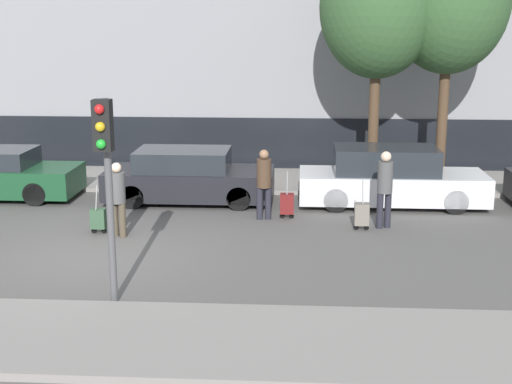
{
  "coord_description": "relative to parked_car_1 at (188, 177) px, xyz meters",
  "views": [
    {
      "loc": [
        4.03,
        -13.16,
        4.51
      ],
      "look_at": [
        3.1,
        1.8,
        0.95
      ],
      "focal_mm": 50.0,
      "sensor_mm": 36.0,
      "label": 1
    }
  ],
  "objects": [
    {
      "name": "pedestrian_left",
      "position": [
        -1.02,
        -3.2,
        0.28
      ],
      "size": [
        0.34,
        0.34,
        1.63
      ],
      "rotation": [
        0.0,
        0.0,
        -0.4
      ],
      "color": "#4C4233",
      "rests_on": "ground_plane"
    },
    {
      "name": "trolley_right",
      "position": [
        4.26,
        -2.37,
        -0.28
      ],
      "size": [
        0.34,
        0.29,
        1.15
      ],
      "color": "slate",
      "rests_on": "ground_plane"
    },
    {
      "name": "parked_car_1",
      "position": [
        0.0,
        0.0,
        0.0
      ],
      "size": [
        4.29,
        1.81,
        1.36
      ],
      "color": "black",
      "rests_on": "ground_plane"
    },
    {
      "name": "trolley_center",
      "position": [
        2.58,
        -1.5,
        -0.29
      ],
      "size": [
        0.34,
        0.29,
        1.14
      ],
      "color": "maroon",
      "rests_on": "ground_plane"
    },
    {
      "name": "pedestrian_center",
      "position": [
        2.03,
        -1.59,
        0.3
      ],
      "size": [
        0.35,
        0.34,
        1.66
      ],
      "rotation": [
        0.0,
        0.0,
        3.32
      ],
      "color": "#23232D",
      "rests_on": "ground_plane"
    },
    {
      "name": "pedestrian_right",
      "position": [
        4.77,
        -2.16,
        0.36
      ],
      "size": [
        0.34,
        0.34,
        1.75
      ],
      "rotation": [
        0.0,
        0.0,
        0.39
      ],
      "color": "#23232D",
      "rests_on": "ground_plane"
    },
    {
      "name": "traffic_light",
      "position": [
        -0.18,
        -7.0,
        1.78
      ],
      "size": [
        0.28,
        0.47,
        3.38
      ],
      "color": "#515154",
      "rests_on": "ground_plane"
    },
    {
      "name": "sidewalk_far",
      "position": [
        -1.18,
        2.36,
        -0.58
      ],
      "size": [
        28.0,
        3.0,
        0.12
      ],
      "color": "gray",
      "rests_on": "ground_plane"
    },
    {
      "name": "sidewalk_near",
      "position": [
        -1.18,
        -8.39,
        -0.58
      ],
      "size": [
        28.0,
        2.5,
        0.12
      ],
      "color": "gray",
      "rests_on": "ground_plane"
    },
    {
      "name": "parked_car_2",
      "position": [
        5.14,
        -0.07,
        0.05
      ],
      "size": [
        4.66,
        1.72,
        1.49
      ],
      "color": "silver",
      "rests_on": "ground_plane"
    },
    {
      "name": "bare_tree_near_crossing",
      "position": [
        6.75,
        1.93,
        4.44
      ],
      "size": [
        3.18,
        3.18,
        6.93
      ],
      "color": "#4C3826",
      "rests_on": "sidewalk_far"
    },
    {
      "name": "trolley_left",
      "position": [
        -1.53,
        -2.99,
        -0.31
      ],
      "size": [
        0.34,
        0.29,
        1.09
      ],
      "color": "#335138",
      "rests_on": "ground_plane"
    },
    {
      "name": "ground_plane",
      "position": [
        -1.18,
        -4.64,
        -0.64
      ],
      "size": [
        80.0,
        80.0,
        0.0
      ],
      "primitive_type": "plane",
      "color": "#565451"
    },
    {
      "name": "bare_tree_down_street",
      "position": [
        4.85,
        1.63,
        4.26
      ],
      "size": [
        3.06,
        3.06,
        6.68
      ],
      "color": "#4C3826",
      "rests_on": "sidewalk_far"
    }
  ]
}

